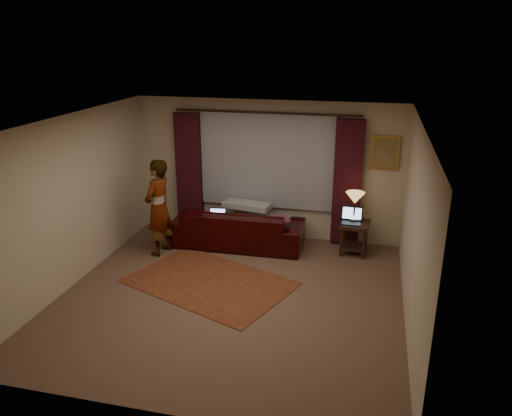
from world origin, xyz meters
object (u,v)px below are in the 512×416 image
at_px(sofa, 238,221).
at_px(tiffany_lamp, 354,207).
at_px(laptop_table, 351,216).
at_px(person, 158,208).
at_px(laptop_sofa, 217,216).
at_px(end_table, 354,238).

bearing_deg(sofa, tiffany_lamp, -176.24).
distance_m(laptop_table, person, 3.35).
relative_size(laptop_sofa, person, 0.19).
distance_m(laptop_sofa, laptop_table, 2.39).
xyz_separation_m(laptop_sofa, tiffany_lamp, (2.42, 0.33, 0.26)).
distance_m(laptop_sofa, person, 1.06).
bearing_deg(sofa, laptop_table, -179.59).
height_order(laptop_table, person, person).
height_order(sofa, end_table, sofa).
xyz_separation_m(sofa, end_table, (2.09, 0.11, -0.19)).
distance_m(tiffany_lamp, person, 3.42).
bearing_deg(laptop_table, tiffany_lamp, 73.85).
relative_size(tiffany_lamp, laptop_table, 1.32).
xyz_separation_m(tiffany_lamp, person, (-3.31, -0.83, 0.00)).
relative_size(laptop_sofa, laptop_table, 0.83).
height_order(end_table, laptop_table, laptop_table).
bearing_deg(tiffany_lamp, laptop_table, -108.73).
bearing_deg(laptop_sofa, tiffany_lamp, -0.13).
height_order(laptop_sofa, laptop_table, laptop_table).
distance_m(sofa, person, 1.46).
relative_size(sofa, person, 1.39).
bearing_deg(laptop_table, laptop_sofa, -172.45).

